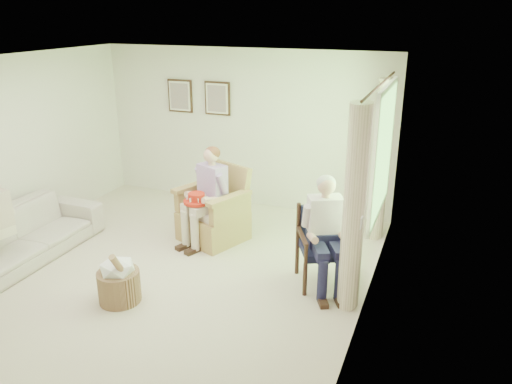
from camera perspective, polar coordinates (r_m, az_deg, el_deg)
floor at (r=6.50m, az=-10.84°, el=-9.32°), size 5.50×5.50×0.00m
back_wall at (r=8.33m, az=-1.43°, el=7.24°), size 5.00×0.04×2.60m
right_wall at (r=5.13m, az=12.65°, el=-1.63°), size 0.04×5.50×2.60m
ceiling at (r=5.71m, az=-12.58°, el=14.07°), size 5.00×5.50×0.02m
window at (r=6.18m, az=14.35°, el=4.75°), size 0.13×2.50×1.63m
curtain_left at (r=5.41m, az=11.14°, el=-2.06°), size 0.34×0.34×2.30m
curtain_right at (r=7.24m, az=14.06°, el=3.43°), size 0.34×0.34×2.30m
framed_print_left at (r=8.70m, az=-8.69°, el=10.80°), size 0.45×0.05×0.55m
framed_print_right at (r=8.38m, az=-4.45°, el=10.61°), size 0.45×0.05×0.55m
wicker_armchair at (r=7.25m, az=-4.81°, el=-2.81°), size 0.84×0.83×1.07m
wood_armchair at (r=6.12m, az=8.01°, el=-5.70°), size 0.60×0.57×0.93m
sofa at (r=7.34m, az=-25.21°, el=-4.53°), size 2.28×0.89×0.67m
person_wicker at (r=6.96m, az=-5.42°, el=0.27°), size 0.40×0.63×1.37m
person_dark at (r=5.87m, az=7.78°, el=-3.91°), size 0.40×0.62×1.34m
red_hat at (r=6.88m, az=-6.81°, el=-0.82°), size 0.36×0.36×0.14m
hatbox at (r=5.95m, az=-15.42°, el=-9.62°), size 0.63×0.63×0.71m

